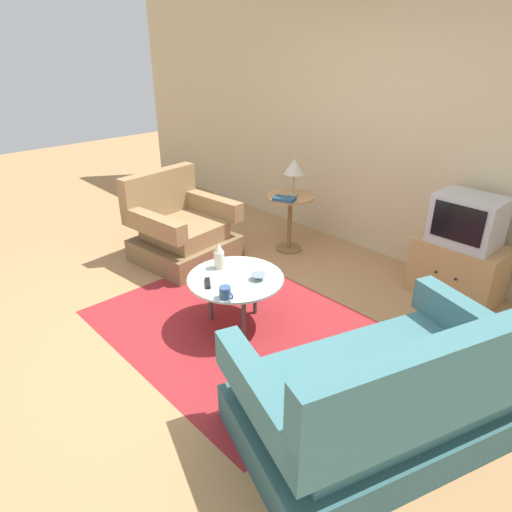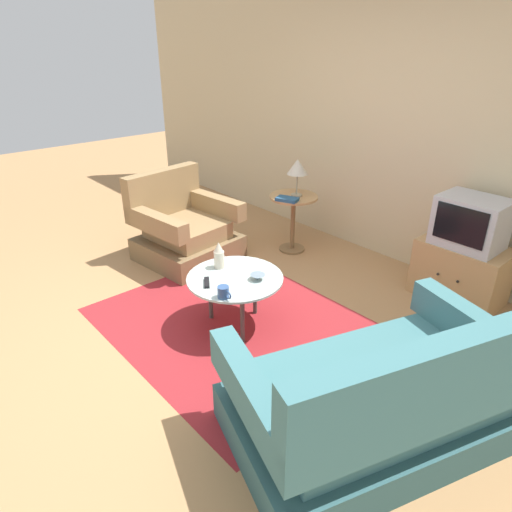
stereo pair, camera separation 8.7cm
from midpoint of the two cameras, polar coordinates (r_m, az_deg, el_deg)
ground_plane at (r=3.74m, az=-2.83°, el=-9.77°), size 16.00×16.00×0.00m
back_wall at (r=4.86m, az=18.86°, el=14.77°), size 9.00×0.12×2.70m
area_rug at (r=3.84m, az=-1.88°, el=-8.62°), size 2.23×1.82×0.00m
armchair at (r=4.92m, az=-8.61°, el=3.19°), size 0.98×1.01×0.91m
couch at (r=2.82m, az=16.16°, el=-17.03°), size 1.46×1.87×0.95m
coffee_table at (r=3.63m, az=-1.97°, el=-3.20°), size 0.77×0.77×0.46m
side_table at (r=4.98m, az=5.21°, el=5.64°), size 0.52×0.52×0.64m
tv_stand at (r=4.50m, az=24.91°, el=-1.81°), size 0.75×0.50×0.53m
television at (r=4.31m, az=26.01°, el=3.86°), size 0.54×0.42×0.44m
table_lamp at (r=4.82m, az=5.79°, el=11.02°), size 0.22×0.22×0.40m
vase at (r=3.71m, az=-4.03°, el=0.05°), size 0.09×0.09×0.23m
mug at (r=3.31m, az=-3.36°, el=-4.60°), size 0.13×0.09×0.09m
bowl at (r=3.56m, az=0.91°, el=-2.67°), size 0.12×0.12×0.05m
tv_remote_dark at (r=3.52m, az=-5.53°, el=-3.35°), size 0.15×0.12×0.02m
book at (r=4.75m, az=4.48°, el=7.16°), size 0.26×0.21×0.04m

